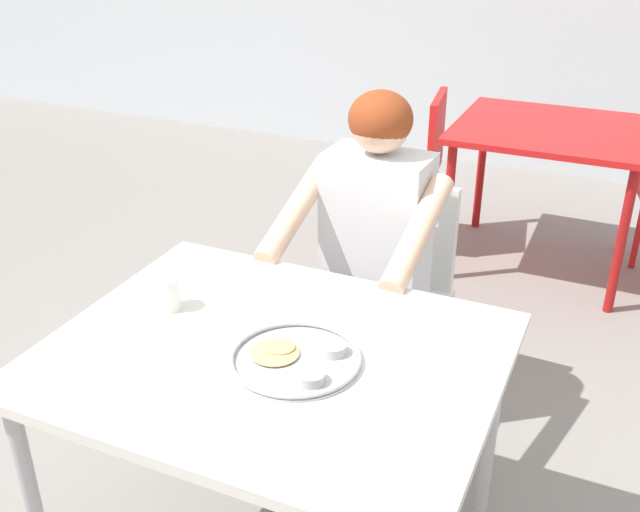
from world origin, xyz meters
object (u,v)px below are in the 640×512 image
at_px(table_foreground, 273,376).
at_px(chair_red_left, 413,159).
at_px(thali_tray, 296,358).
at_px(drinking_cup, 168,292).
at_px(diner_foreground, 366,247).
at_px(chair_foreground, 388,282).
at_px(table_background_red, 551,144).

relative_size(table_foreground, chair_red_left, 1.32).
xyz_separation_m(thali_tray, drinking_cup, (-0.42, 0.09, 0.04)).
height_order(table_foreground, drinking_cup, drinking_cup).
relative_size(table_foreground, diner_foreground, 0.91).
bearing_deg(table_foreground, chair_red_left, 98.66).
xyz_separation_m(thali_tray, diner_foreground, (-0.10, 0.73, -0.05)).
height_order(table_foreground, diner_foreground, diner_foreground).
xyz_separation_m(diner_foreground, chair_red_left, (-0.32, 1.53, -0.23)).
bearing_deg(thali_tray, chair_red_left, 100.44).
bearing_deg(chair_foreground, table_background_red, 75.15).
height_order(table_foreground, chair_foreground, chair_foreground).
height_order(drinking_cup, diner_foreground, diner_foreground).
distance_m(table_foreground, table_background_red, 2.30).
bearing_deg(drinking_cup, chair_red_left, 89.79).
height_order(thali_tray, table_background_red, thali_tray).
distance_m(thali_tray, chair_foreground, 1.00).
relative_size(chair_foreground, diner_foreground, 0.69).
bearing_deg(chair_red_left, table_foreground, -81.34).
bearing_deg(chair_foreground, drinking_cup, -111.07).
distance_m(thali_tray, drinking_cup, 0.44).
distance_m(chair_foreground, table_background_red, 1.40).
bearing_deg(table_background_red, table_foreground, -98.48).
relative_size(drinking_cup, chair_foreground, 0.11).
relative_size(drinking_cup, chair_red_left, 0.11).
distance_m(drinking_cup, diner_foreground, 0.72).
bearing_deg(diner_foreground, table_foreground, -88.06).
bearing_deg(table_foreground, chair_foreground, 91.06).
relative_size(table_background_red, chair_red_left, 1.10).
relative_size(thali_tray, chair_foreground, 0.38).
xyz_separation_m(table_foreground, table_background_red, (0.34, 2.28, -0.03)).
distance_m(chair_foreground, chair_red_left, 1.35).
relative_size(drinking_cup, table_background_red, 0.10).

